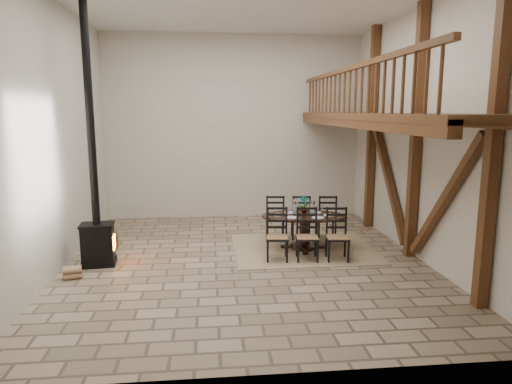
{
  "coord_description": "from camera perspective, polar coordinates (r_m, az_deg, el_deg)",
  "views": [
    {
      "loc": [
        -0.69,
        -8.7,
        2.95
      ],
      "look_at": [
        0.24,
        0.4,
        1.32
      ],
      "focal_mm": 32.0,
      "sensor_mm": 36.0,
      "label": 1
    }
  ],
  "objects": [
    {
      "name": "rug",
      "position": [
        10.03,
        5.93,
        -7.01
      ],
      "size": [
        3.0,
        2.5,
        0.02
      ],
      "primitive_type": "cube",
      "color": "tan",
      "rests_on": "ground"
    },
    {
      "name": "ground",
      "position": [
        9.21,
        -1.23,
        -8.6
      ],
      "size": [
        8.0,
        8.0,
        0.0
      ],
      "primitive_type": "plane",
      "color": "tan",
      "rests_on": "ground"
    },
    {
      "name": "log_stack",
      "position": [
        8.89,
        -21.97,
        -9.33
      ],
      "size": [
        0.35,
        0.29,
        0.21
      ],
      "rotation": [
        0.0,
        0.0,
        0.26
      ],
      "color": "tan",
      "rests_on": "ground"
    },
    {
      "name": "wood_stove",
      "position": [
        9.2,
        -19.4,
        -1.89
      ],
      "size": [
        0.68,
        0.55,
        5.0
      ],
      "rotation": [
        0.0,
        0.0,
        0.1
      ],
      "color": "black",
      "rests_on": "ground"
    },
    {
      "name": "dining_table",
      "position": [
        9.93,
        5.97,
        -4.87
      ],
      "size": [
        1.93,
        2.19,
        1.17
      ],
      "rotation": [
        0.0,
        0.0,
        -0.11
      ],
      "color": "black",
      "rests_on": "ground"
    },
    {
      "name": "log_basket",
      "position": [
        10.5,
        -18.22,
        -5.73
      ],
      "size": [
        0.5,
        0.5,
        0.41
      ],
      "rotation": [
        0.0,
        0.0,
        0.19
      ],
      "color": "brown",
      "rests_on": "ground"
    },
    {
      "name": "room_shell",
      "position": [
        8.9,
        6.49,
        10.44
      ],
      "size": [
        7.02,
        8.02,
        5.01
      ],
      "color": "beige",
      "rests_on": "ground"
    }
  ]
}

